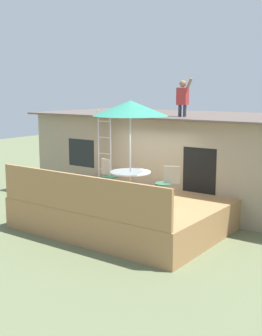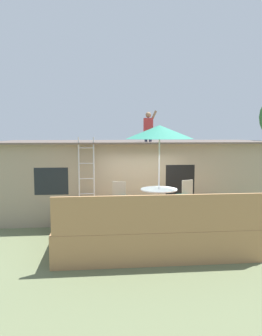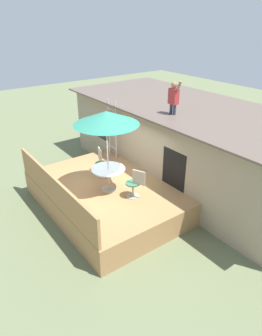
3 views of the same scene
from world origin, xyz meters
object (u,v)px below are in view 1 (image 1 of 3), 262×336
at_px(step_ladder, 105,146).
at_px(patio_chair_right, 166,184).
at_px(patio_chair_left, 108,176).
at_px(patio_table, 130,178).
at_px(patio_umbrella, 130,108).
at_px(person_figure, 183,96).

relative_size(step_ladder, patio_chair_right, 2.39).
xyz_separation_m(patio_chair_left, patio_chair_right, (1.82, 0.06, 0.00)).
xyz_separation_m(patio_table, patio_chair_right, (0.84, 0.40, -0.13)).
distance_m(step_ladder, patio_chair_left, 1.76).
relative_size(patio_table, patio_chair_left, 1.13).
bearing_deg(step_ladder, patio_chair_left, -47.28).
relative_size(patio_table, patio_umbrella, 0.41).
xyz_separation_m(person_figure, patio_chair_left, (-1.06, -2.18, -2.17)).
relative_size(step_ladder, patio_chair_left, 2.39).
bearing_deg(patio_table, person_figure, 88.24).
xyz_separation_m(patio_table, patio_chair_left, (-0.99, 0.33, -0.13)).
xyz_separation_m(patio_table, patio_umbrella, (-0.00, -0.00, 1.76)).
bearing_deg(person_figure, patio_chair_right, -70.24).
bearing_deg(patio_umbrella, patio_chair_left, 161.29).
xyz_separation_m(patio_table, step_ladder, (-2.10, 1.54, 0.51)).
bearing_deg(patio_chair_right, patio_umbrella, 0.00).
height_order(patio_umbrella, person_figure, person_figure).
distance_m(patio_table, patio_umbrella, 1.76).
xyz_separation_m(patio_umbrella, step_ladder, (-2.10, 1.54, -1.25)).
xyz_separation_m(step_ladder, person_figure, (2.18, 0.97, 1.53)).
height_order(patio_table, person_figure, person_figure).
distance_m(person_figure, patio_chair_left, 3.25).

